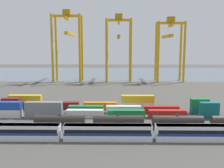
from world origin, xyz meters
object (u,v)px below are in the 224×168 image
Objects in this scene: gantry_crane_west at (68,39)px; gantry_crane_east at (169,43)px; shipping_container_9 at (11,109)px; passenger_train at (108,132)px; shipping_container_15 at (199,110)px; gantry_crane_central at (119,42)px; shipping_container_11 at (49,109)px; shipping_container_5 at (126,114)px; shipping_container_22 at (138,106)px; freight_tank_row at (177,122)px; shipping_container_18 at (26,105)px.

gantry_crane_west reaches higher than gantry_crane_east.
gantry_crane_west is at bearing 86.86° from shipping_container_9.
passenger_train is 11.19× the size of shipping_container_15.
shipping_container_15 is 94.02m from gantry_crane_central.
shipping_container_11 is at bearing 0.00° from shipping_container_9.
passenger_train reaches higher than shipping_container_15.
shipping_container_22 is (4.77, 11.58, 0.00)m from shipping_container_5.
gantry_crane_central is (33.86, 0.10, -1.70)m from gantry_crane_west.
shipping_container_22 is at bearing 67.61° from shipping_container_5.
gantry_crane_west is at bearing 104.97° from passenger_train.
freight_tank_row is at bearing -22.42° from shipping_container_11.
shipping_container_22 is (31.74, 5.79, 0.00)m from shipping_container_11.
gantry_crane_east is (32.31, 92.09, 24.33)m from shipping_container_5.
gantry_crane_west is (-35.42, 92.11, 26.70)m from shipping_container_5.
shipping_container_18 is 0.29× the size of gantry_crane_east.
shipping_container_15 is at bearing 12.67° from shipping_container_5.
gantry_crane_central is (25.42, 86.42, 25.00)m from shipping_container_11.
shipping_container_22 is at bearing -63.48° from gantry_crane_west.
shipping_container_9 is at bearing 180.00° from shipping_container_15.
shipping_container_18 is at bearing 134.81° from passenger_train.
freight_tank_row is 13.43× the size of shipping_container_9.
shipping_container_5 is 2.00× the size of shipping_container_9.
shipping_container_5 is at bearing -12.12° from shipping_container_11.
shipping_container_5 is at bearing -109.33° from gantry_crane_east.
shipping_container_18 is 109.05m from gantry_crane_east.
shipping_container_11 is at bearing 167.88° from shipping_container_5.
shipping_container_22 is at bearing 112.35° from freight_tank_row.
shipping_container_11 is (-26.97, 5.79, 0.00)m from shipping_container_5.
gantry_crane_west is at bearing 95.59° from shipping_container_11.
shipping_container_9 is 0.13× the size of gantry_crane_west.
shipping_container_22 is at bearing 164.58° from shipping_container_15.
shipping_container_5 and shipping_container_22 have the same top height.
shipping_container_5 is at bearing -167.33° from shipping_container_15.
gantry_crane_east is (27.54, 80.51, 24.33)m from shipping_container_22.
shipping_container_18 is (-62.87, 5.79, 0.00)m from shipping_container_15.
gantry_crane_central is (3.79, 112.61, 24.16)m from passenger_train.
shipping_container_15 is at bearing 0.00° from shipping_container_11.
gantry_crane_east is at bearing -0.02° from gantry_crane_west.
passenger_train is 43.57m from shipping_container_9.
passenger_train is 5.59× the size of shipping_container_18.
shipping_container_9 and shipping_container_18 have the same top height.
gantry_crane_east is at bearing 49.23° from shipping_container_18.
shipping_container_18 is 41.88m from shipping_container_22.
passenger_train reaches higher than shipping_container_9.
freight_tank_row is 1.73× the size of gantry_crane_west.
shipping_container_15 is 109.12m from gantry_crane_west.
shipping_container_18 is (3.04, 5.79, 0.00)m from shipping_container_9.
gantry_crane_east is at bearing 71.49° from passenger_train.
shipping_container_11 is 0.14× the size of gantry_crane_central.
gantry_crane_west is 67.77m from gantry_crane_east.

